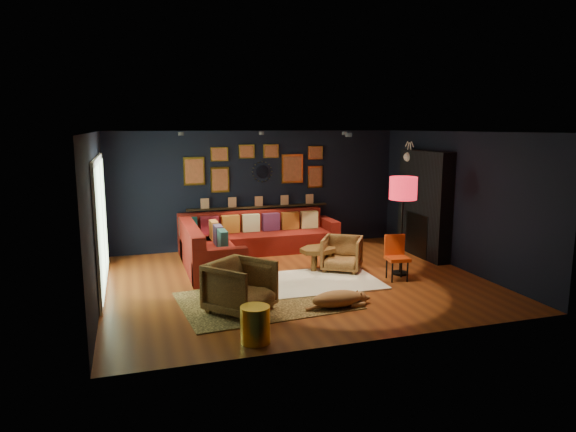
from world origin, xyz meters
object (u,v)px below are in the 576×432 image
object	(u,v)px
armchair_right	(342,252)
floor_lamp	(403,192)
sectional	(240,243)
coffee_table	(319,252)
pouf	(221,273)
armchair_left	(240,284)
orange_chair	(396,254)
gold_stool	(255,324)
dog	(337,296)

from	to	relation	value
armchair_right	floor_lamp	xyz separation A→B (m)	(0.94, -0.52, 1.17)
sectional	coffee_table	world-z (taller)	sectional
pouf	armchair_right	bearing A→B (deg)	3.28
armchair_left	orange_chair	world-z (taller)	armchair_left
pouf	armchair_left	bearing A→B (deg)	-88.74
sectional	floor_lamp	xyz separation A→B (m)	(2.57, -2.00, 1.20)
gold_stool	orange_chair	world-z (taller)	orange_chair
orange_chair	floor_lamp	world-z (taller)	floor_lamp
pouf	gold_stool	bearing A→B (deg)	-90.37
armchair_right	gold_stool	distance (m)	3.56
armchair_left	dog	bearing A→B (deg)	-50.55
sectional	dog	xyz separation A→B (m)	(0.77, -3.30, -0.14)
sectional	pouf	bearing A→B (deg)	-113.09
pouf	floor_lamp	bearing A→B (deg)	-6.86
orange_chair	dog	distance (m)	1.91
gold_stool	dog	xyz separation A→B (m)	(1.48, 0.85, -0.05)
armchair_left	floor_lamp	world-z (taller)	floor_lamp
coffee_table	pouf	xyz separation A→B (m)	(-1.92, -0.33, -0.16)
gold_stool	floor_lamp	bearing A→B (deg)	33.38
armchair_left	armchair_right	xyz separation A→B (m)	(2.29, 1.58, -0.06)
sectional	pouf	distance (m)	1.75
coffee_table	orange_chair	bearing A→B (deg)	-41.27
sectional	floor_lamp	size ratio (longest dim) A/B	1.89
coffee_table	floor_lamp	size ratio (longest dim) A/B	0.55
pouf	armchair_left	world-z (taller)	armchair_left
coffee_table	armchair_left	xyz separation A→B (m)	(-1.89, -1.78, 0.07)
pouf	sectional	bearing A→B (deg)	66.91
coffee_table	armchair_right	world-z (taller)	armchair_right
sectional	coffee_table	size ratio (longest dim) A/B	3.46
sectional	pouf	size ratio (longest dim) A/B	6.69
coffee_table	floor_lamp	world-z (taller)	floor_lamp
coffee_table	armchair_left	world-z (taller)	armchair_left
pouf	gold_stool	world-z (taller)	gold_stool
pouf	dog	bearing A→B (deg)	-49.28
gold_stool	dog	bearing A→B (deg)	30.04
armchair_left	dog	xyz separation A→B (m)	(1.43, -0.25, -0.24)
pouf	orange_chair	size ratio (longest dim) A/B	0.64
dog	coffee_table	bearing A→B (deg)	76.11
armchair_right	gold_stool	bearing A→B (deg)	-98.75
gold_stool	orange_chair	bearing A→B (deg)	32.18
armchair_left	floor_lamp	distance (m)	3.57
armchair_right	dog	bearing A→B (deg)	-82.85
coffee_table	gold_stool	bearing A→B (deg)	-123.95
coffee_table	floor_lamp	xyz separation A→B (m)	(1.33, -0.72, 1.17)
armchair_right	gold_stool	world-z (taller)	armchair_right
armchair_left	floor_lamp	xyz separation A→B (m)	(3.23, 1.05, 1.10)
armchair_left	pouf	bearing A→B (deg)	50.67
coffee_table	dog	xyz separation A→B (m)	(-0.46, -2.03, -0.16)
floor_lamp	dog	bearing A→B (deg)	-144.06
floor_lamp	coffee_table	bearing A→B (deg)	151.53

